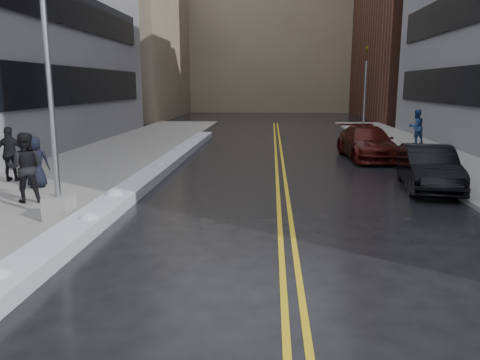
% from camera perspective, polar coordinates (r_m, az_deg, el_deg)
% --- Properties ---
extents(ground, '(160.00, 160.00, 0.00)m').
position_cam_1_polar(ground, '(10.12, -8.49, -9.07)').
color(ground, black).
rests_on(ground, ground).
extents(sidewalk_west, '(5.50, 50.00, 0.15)m').
position_cam_1_polar(sidewalk_west, '(21.07, -18.10, 1.48)').
color(sidewalk_west, gray).
rests_on(sidewalk_west, ground).
extents(sidewalk_east, '(4.00, 50.00, 0.15)m').
position_cam_1_polar(sidewalk_east, '(21.09, 25.77, 0.91)').
color(sidewalk_east, gray).
rests_on(sidewalk_east, ground).
extents(lane_line_left, '(0.12, 50.00, 0.01)m').
position_cam_1_polar(lane_line_left, '(19.57, 4.51, 1.08)').
color(lane_line_left, gold).
rests_on(lane_line_left, ground).
extents(lane_line_right, '(0.12, 50.00, 0.01)m').
position_cam_1_polar(lane_line_right, '(19.58, 5.38, 1.07)').
color(lane_line_right, gold).
rests_on(lane_line_right, ground).
extents(snow_ridge, '(0.90, 30.00, 0.34)m').
position_cam_1_polar(snow_ridge, '(18.15, -10.75, 0.62)').
color(snow_ridge, silver).
rests_on(snow_ridge, ground).
extents(building_west_far, '(14.00, 22.00, 18.00)m').
position_cam_1_polar(building_west_far, '(56.35, -15.04, 16.70)').
color(building_west_far, gray).
rests_on(building_west_far, ground).
extents(building_far, '(36.00, 16.00, 22.00)m').
position_cam_1_polar(building_far, '(69.65, 3.91, 17.63)').
color(building_far, gray).
rests_on(building_far, ground).
extents(lamppost, '(0.65, 0.65, 7.62)m').
position_cam_1_polar(lamppost, '(12.52, -21.86, 6.10)').
color(lamppost, gray).
rests_on(lamppost, sidewalk_west).
extents(fire_hydrant, '(0.26, 0.26, 0.73)m').
position_cam_1_polar(fire_hydrant, '(20.67, 23.31, 2.26)').
color(fire_hydrant, maroon).
rests_on(fire_hydrant, sidewalk_east).
extents(traffic_signal, '(0.16, 0.20, 6.00)m').
position_cam_1_polar(traffic_signal, '(33.86, 15.01, 10.90)').
color(traffic_signal, gray).
rests_on(traffic_signal, sidewalk_east).
extents(pedestrian_b, '(1.17, 1.01, 2.05)m').
position_cam_1_polar(pedestrian_b, '(15.01, -24.69, 1.40)').
color(pedestrian_b, black).
rests_on(pedestrian_b, sidewalk_west).
extents(pedestrian_c, '(0.97, 0.78, 1.72)m').
position_cam_1_polar(pedestrian_c, '(17.04, -23.63, 2.01)').
color(pedestrian_c, black).
rests_on(pedestrian_c, sidewalk_west).
extents(pedestrian_d, '(1.21, 0.65, 1.96)m').
position_cam_1_polar(pedestrian_d, '(18.52, -26.17, 2.86)').
color(pedestrian_d, black).
rests_on(pedestrian_d, sidewalk_west).
extents(pedestrian_east, '(1.19, 1.07, 2.01)m').
position_cam_1_polar(pedestrian_east, '(29.17, 20.68, 6.09)').
color(pedestrian_east, navy).
rests_on(pedestrian_east, sidewalk_east).
extents(car_black, '(2.14, 4.71, 1.50)m').
position_cam_1_polar(car_black, '(17.31, 21.96, 1.40)').
color(car_black, black).
rests_on(car_black, ground).
extents(car_maroon, '(2.52, 5.50, 1.56)m').
position_cam_1_polar(car_maroon, '(23.60, 15.25, 4.40)').
color(car_maroon, '#390B09').
rests_on(car_maroon, ground).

